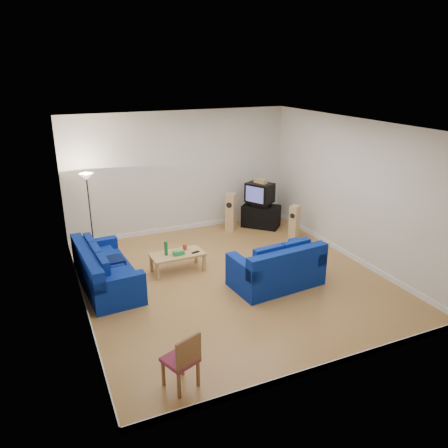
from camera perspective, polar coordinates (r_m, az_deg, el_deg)
name	(u,v)px	position (r m, az deg, el deg)	size (l,w,h in m)	color
room	(232,209)	(8.73, 1.06, 1.92)	(6.01, 6.51, 3.21)	brown
sofa_three_seat	(104,273)	(9.17, -15.39, -6.17)	(1.11, 2.27, 0.85)	#05165C
sofa_loveseat	(278,270)	(8.96, 7.02, -6.03)	(1.89, 1.17, 0.90)	#05165C
coffee_table	(177,256)	(9.55, -6.10, -4.14)	(1.16, 0.60, 0.42)	tan
bottle	(166,248)	(9.41, -7.58, -3.16)	(0.07, 0.07, 0.32)	#197233
tissue_box	(179,253)	(9.44, -5.94, -3.76)	(0.23, 0.13, 0.10)	green
red_canister	(185,247)	(9.67, -5.15, -3.03)	(0.09, 0.09, 0.13)	red
remote	(196,252)	(9.53, -3.74, -3.69)	(0.18, 0.06, 0.02)	black
tv_stand	(261,216)	(12.20, 4.85, 1.04)	(1.00, 0.56, 0.61)	black
av_receiver	(262,204)	(12.05, 4.95, 2.59)	(0.47, 0.38, 0.11)	black
television	(260,193)	(11.98, 4.68, 4.11)	(0.78, 0.85, 0.53)	black
centre_speaker	(260,181)	(11.91, 4.79, 5.65)	(0.37, 0.15, 0.13)	tan
speaker_left	(231,212)	(11.82, 0.91, 1.57)	(0.38, 0.39, 1.03)	tan
speaker_right	(294,222)	(11.41, 9.17, 0.24)	(0.33, 0.31, 0.89)	tan
floor_lamp	(87,188)	(10.56, -17.40, 4.53)	(0.33, 0.33, 1.94)	black
dining_chair	(183,359)	(6.24, -5.36, -17.11)	(0.54, 0.54, 0.88)	brown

